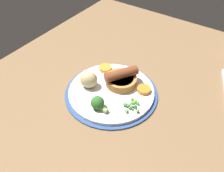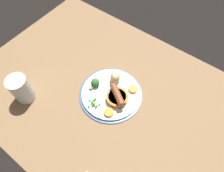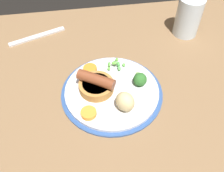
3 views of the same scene
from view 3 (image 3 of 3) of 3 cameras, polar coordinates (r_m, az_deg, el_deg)
The scene contains 10 objects.
dining_table at distance 66.22cm, azimuth 2.45°, elevation -1.64°, with size 110.00×80.00×3.00cm, color brown.
dinner_plate at distance 63.80cm, azimuth -0.04°, elevation -1.31°, with size 25.95×25.95×1.40cm.
sausage_pudding at distance 61.69cm, azimuth -3.56°, elevation 0.10°, with size 9.45×8.81×5.00cm.
pea_pile at distance 68.04cm, azimuth 0.89°, elevation 4.94°, with size 5.16×4.85×1.86cm.
broccoli_floret_near at distance 63.48cm, azimuth 6.44°, elevation 1.38°, with size 3.51×5.28×3.51cm.
potato_chunk_0 at distance 57.77cm, azimuth 3.01°, elevation -3.59°, with size 4.87×4.05×4.89cm, color #CCB77F.
carrot_slice_1 at distance 67.59cm, azimuth -5.05°, elevation 3.88°, with size 3.72×3.72×1.10cm, color orange.
carrot_slice_3 at distance 58.38cm, azimuth -5.36°, elevation -6.17°, with size 3.74×3.74×1.08cm, color orange.
fork at distance 84.03cm, azimuth -16.71°, elevation 10.81°, with size 18.00×1.60×0.60cm, color silver.
drinking_glass at distance 82.51cm, azimuth 17.05°, elevation 14.93°, with size 7.68×7.68×12.09cm, color silver.
Camera 3 is at (-9.23, -40.95, 52.72)cm, focal length 40.00 mm.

